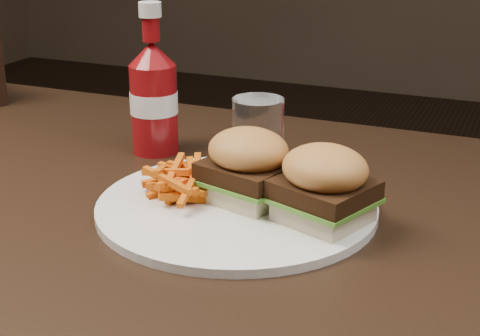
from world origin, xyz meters
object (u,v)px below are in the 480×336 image
at_px(dining_table, 147,213).
at_px(tumbler, 258,138).
at_px(chair_far, 39,210).
at_px(ketchup_bottle, 154,111).
at_px(plate, 237,207).

xyz_separation_m(dining_table, tumbler, (0.10, 0.12, 0.08)).
xyz_separation_m(chair_far, ketchup_bottle, (0.50, -0.34, 0.38)).
relative_size(plate, tumbler, 3.15).
bearing_deg(chair_far, ketchup_bottle, 162.10).
height_order(dining_table, plate, plate).
bearing_deg(tumbler, dining_table, -130.83).
height_order(ketchup_bottle, tumbler, ketchup_bottle).
bearing_deg(ketchup_bottle, dining_table, -64.67).
height_order(dining_table, tumbler, tumbler).
bearing_deg(dining_table, tumbler, 49.17).
xyz_separation_m(dining_table, ketchup_bottle, (-0.07, 0.16, 0.08)).
distance_m(plate, tumbler, 0.12).
relative_size(plate, ketchup_bottle, 2.48).
relative_size(ketchup_bottle, tumbler, 1.27).
height_order(dining_table, ketchup_bottle, ketchup_bottle).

